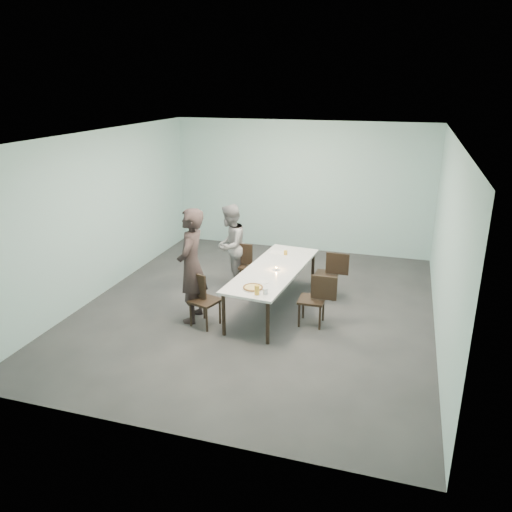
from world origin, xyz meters
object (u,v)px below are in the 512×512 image
(table, at_px, (273,272))
(chair_near_right, at_px, (317,296))
(diner_near, at_px, (191,266))
(water_tumbler, at_px, (265,291))
(pizza, at_px, (253,288))
(tealight, at_px, (276,269))
(beer_glass, at_px, (257,290))
(chair_near_left, at_px, (201,296))
(diner_far, at_px, (230,245))
(chair_far_left, at_px, (247,262))
(amber_tumbler, at_px, (286,253))
(side_plate, at_px, (263,282))
(chair_far_right, at_px, (331,272))

(table, bearing_deg, chair_near_right, -24.96)
(diner_near, height_order, water_tumbler, diner_near)
(pizza, bearing_deg, tealight, 81.25)
(chair_near_right, xyz_separation_m, beer_glass, (-0.79, -0.75, 0.32))
(chair_near_left, height_order, beer_glass, beer_glass)
(diner_near, distance_m, beer_glass, 1.28)
(diner_far, bearing_deg, water_tumbler, 35.51)
(chair_far_left, bearing_deg, amber_tumbler, -3.28)
(side_plate, xyz_separation_m, tealight, (0.06, 0.60, 0.02))
(pizza, relative_size, tealight, 6.07)
(pizza, bearing_deg, water_tumbler, -30.16)
(diner_far, distance_m, tealight, 1.45)
(chair_far_right, relative_size, water_tumbler, 9.67)
(diner_near, relative_size, side_plate, 10.68)
(side_plate, relative_size, water_tumbler, 2.00)
(table, height_order, pizza, pizza)
(chair_near_right, height_order, chair_far_right, same)
(chair_near_right, distance_m, diner_near, 2.11)
(side_plate, relative_size, tealight, 3.21)
(diner_near, bearing_deg, chair_near_left, 53.48)
(amber_tumbler, bearing_deg, diner_far, 176.85)
(tealight, bearing_deg, chair_far_left, 132.93)
(chair_near_left, distance_m, pizza, 0.94)
(chair_near_right, bearing_deg, table, -25.38)
(chair_near_left, height_order, water_tumbler, chair_near_left)
(diner_far, distance_m, pizza, 2.05)
(diner_far, xyz_separation_m, side_plate, (1.10, -1.48, -0.05))
(chair_near_left, xyz_separation_m, tealight, (1.04, 0.87, 0.27))
(side_plate, distance_m, beer_glass, 0.51)
(chair_far_right, relative_size, pizza, 2.56)
(chair_far_left, distance_m, chair_far_right, 1.62)
(table, relative_size, tealight, 47.74)
(chair_far_right, height_order, diner_far, diner_far)
(chair_far_left, height_order, diner_far, diner_far)
(chair_near_left, relative_size, chair_far_left, 1.00)
(side_plate, bearing_deg, chair_near_left, -164.33)
(chair_near_left, relative_size, diner_far, 0.54)
(chair_far_right, distance_m, diner_far, 2.00)
(chair_far_left, xyz_separation_m, pizza, (0.66, -1.76, 0.27))
(table, distance_m, chair_far_left, 1.11)
(chair_near_left, distance_m, side_plate, 1.05)
(chair_near_right, bearing_deg, diner_far, -32.90)
(chair_near_left, height_order, chair_far_left, same)
(pizza, relative_size, amber_tumbler, 4.25)
(beer_glass, xyz_separation_m, water_tumbler, (0.11, 0.06, -0.03))
(table, height_order, diner_far, diner_far)
(chair_far_right, bearing_deg, pizza, 62.55)
(beer_glass, relative_size, water_tumbler, 1.67)
(chair_near_left, bearing_deg, table, 60.76)
(table, bearing_deg, chair_near_left, -136.77)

